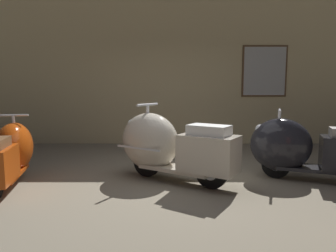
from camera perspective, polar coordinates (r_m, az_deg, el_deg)
The scene contains 5 objects.
ground_plane at distance 4.41m, azimuth 0.91°, elevation -10.94°, with size 60.00×60.00×0.00m, color gray.
showroom_back_wall at distance 7.54m, azimuth 0.55°, elevation 11.03°, with size 18.00×0.24×3.76m.
scooter_0 at distance 4.92m, azimuth -27.69°, elevation -4.51°, with size 0.78×1.66×0.98m.
scooter_1 at distance 4.51m, azimuth -0.45°, elevation -3.74°, with size 1.86×1.44×1.14m.
scooter_2 at distance 4.93m, azimuth 23.46°, elevation -3.85°, with size 1.78×1.03×1.05m.
Camera 1 is at (-0.08, -4.19, 1.37)m, focal length 32.50 mm.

